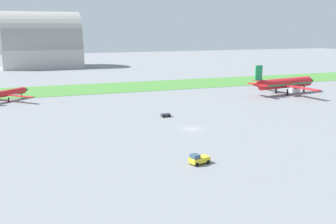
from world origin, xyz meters
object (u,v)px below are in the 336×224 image
airplane_parked_jet_far (284,83)px  pushback_tug_near_gate (199,159)px  airplane_taxiing_turboprop (5,93)px  baggage_cart_midfield (166,115)px

airplane_parked_jet_far → pushback_tug_near_gate: size_ratio=7.94×
pushback_tug_near_gate → airplane_taxiing_turboprop: bearing=-81.0°
airplane_parked_jet_far → baggage_cart_midfield: 56.91m
airplane_taxiing_turboprop → pushback_tug_near_gate: size_ratio=4.62×
airplane_taxiing_turboprop → pushback_tug_near_gate: bearing=-110.2°
baggage_cart_midfield → airplane_parked_jet_far: bearing=21.5°
airplane_parked_jet_far → pushback_tug_near_gate: (-60.42, -58.05, -3.08)m
pushback_tug_near_gate → baggage_cart_midfield: pushback_tug_near_gate is taller
airplane_taxiing_turboprop → baggage_cart_midfield: (41.53, -40.24, -2.04)m
airplane_parked_jet_far → airplane_taxiing_turboprop: bearing=159.0°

